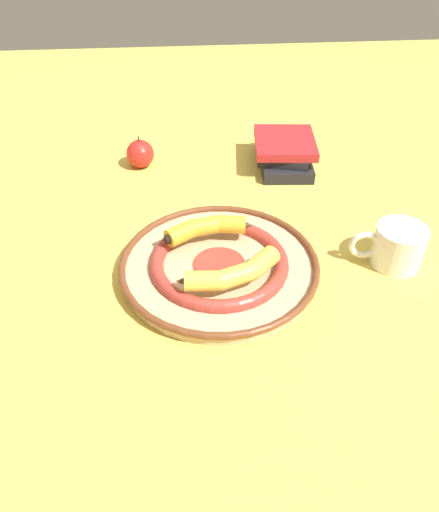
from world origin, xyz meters
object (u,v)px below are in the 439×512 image
decorative_bowl (220,265)px  apple (140,154)px  banana_a (232,274)px  book_stack (285,152)px  banana_b (208,228)px  coffee_mug (397,246)px

decorative_bowl → apple: size_ratio=4.62×
banana_a → book_stack: (-0.18, -0.47, -0.02)m
book_stack → apple: (0.36, -0.02, -0.00)m
banana_b → apple: size_ratio=2.18×
decorative_bowl → banana_b: 0.08m
decorative_bowl → banana_b: bearing=-76.0°
book_stack → banana_a: bearing=169.1°
book_stack → apple: 0.36m
banana_b → apple: (0.15, -0.35, -0.02)m
banana_b → coffee_mug: 0.36m
coffee_mug → apple: same height
banana_a → book_stack: size_ratio=0.88×
decorative_bowl → book_stack: (-0.20, -0.40, 0.02)m
book_stack → coffee_mug: size_ratio=1.53×
banana_b → book_stack: 0.40m
banana_b → coffee_mug: size_ratio=1.25×
coffee_mug → decorative_bowl: bearing=8.1°
banana_a → apple: bearing=89.6°
banana_b → book_stack: (-0.21, -0.33, -0.02)m
coffee_mug → banana_b: bearing=-3.0°
apple → book_stack: bearing=177.1°
coffee_mug → apple: 0.65m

